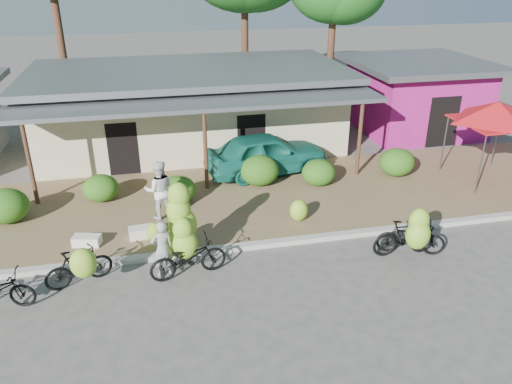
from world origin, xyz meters
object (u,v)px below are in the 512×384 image
sack_far (87,241)px  bike_center (185,241)px  bike_far_right (411,238)px  sack_near (144,232)px  bike_left (80,266)px  vendor (162,249)px  bike_right (409,235)px  teal_van (266,153)px  bystander (159,190)px  red_canopy (497,112)px

sack_far → bike_center: bearing=-33.1°
bike_far_right → sack_near: bike_far_right is taller
bike_left → vendor: (2.01, 0.09, 0.16)m
bike_left → bike_right: size_ratio=0.96×
teal_van → sack_far: bearing=113.6°
sack_near → sack_far: 1.58m
bike_far_right → sack_far: size_ratio=2.59×
teal_van → bike_center: bearing=138.6°
bike_right → bike_left: bearing=88.4°
vendor → bystander: bearing=-104.6°
sack_near → bystander: (0.55, 1.08, 0.79)m
red_canopy → bike_far_right: (-5.08, -3.94, -2.13)m
bike_left → vendor: size_ratio=1.12×
bike_center → teal_van: 6.73m
bike_left → teal_van: (6.12, 5.87, 0.28)m
vendor → teal_van: (4.11, 5.78, 0.12)m
sack_far → teal_van: bearing=33.2°
bike_right → bike_far_right: 0.40m
red_canopy → bike_right: size_ratio=1.94×
bike_center → sack_near: bearing=19.3°
bike_right → vendor: 6.48m
sack_far → vendor: (2.03, -1.76, 0.51)m
red_canopy → bike_center: (-11.18, -3.45, -1.73)m
bike_right → vendor: bearing=86.4°
bike_center → bike_right: size_ratio=1.32×
sack_far → vendor: bearing=-40.9°
bike_left → sack_near: size_ratio=2.04×
red_canopy → vendor: size_ratio=2.26×
bike_right → sack_far: bike_right is taller
bike_left → sack_far: 1.89m
bike_left → teal_van: 8.49m
bike_right → sack_far: (-8.48, 2.41, -0.46)m
red_canopy → bike_right: (-5.30, -4.16, -1.89)m
red_canopy → bike_far_right: bearing=-142.2°
sack_near → bike_left: bearing=-127.9°
sack_near → vendor: (0.46, -1.90, 0.50)m
bike_right → bike_far_right: bike_right is taller
bike_center → sack_far: bike_center is taller
sack_near → bike_right: bearing=-20.2°
sack_near → vendor: size_ratio=0.55×
teal_van → bike_left: bearing=124.2°
bike_far_right → teal_van: teal_van is taller
bike_right → vendor: (-6.45, 0.65, 0.05)m
red_canopy → sack_near: red_canopy is taller
bike_center → sack_far: bearing=46.9°
sack_near → vendor: 2.02m
bike_far_right → sack_near: 7.50m
red_canopy → bike_center: size_ratio=1.47×
bike_left → bike_far_right: bearing=-112.5°
bike_center → sack_near: 2.19m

